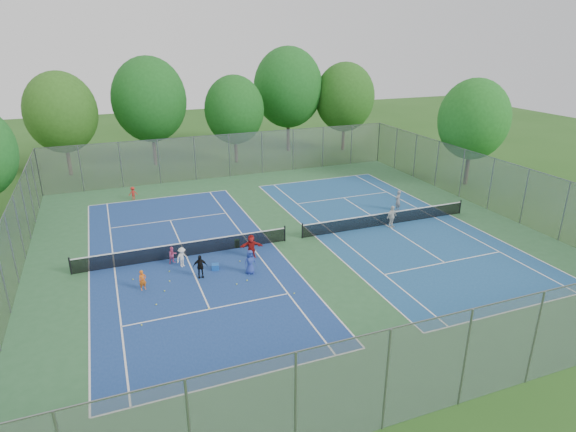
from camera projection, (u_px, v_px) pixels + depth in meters
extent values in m
plane|color=#26531A|center=(294.00, 240.00, 31.41)|extent=(120.00, 120.00, 0.00)
cube|color=#2D6036|center=(294.00, 240.00, 31.41)|extent=(32.00, 32.00, 0.01)
cube|color=navy|center=(186.00, 256.00, 29.02)|extent=(10.97, 23.77, 0.01)
cube|color=navy|center=(386.00, 225.00, 33.79)|extent=(10.97, 23.77, 0.01)
cube|color=black|center=(186.00, 250.00, 28.87)|extent=(12.87, 0.10, 0.91)
cube|color=black|center=(386.00, 219.00, 33.63)|extent=(12.87, 0.10, 0.91)
cube|color=gray|center=(229.00, 156.00, 44.63)|extent=(32.00, 0.10, 4.00)
cube|color=gray|center=(465.00, 358.00, 16.77)|extent=(32.00, 0.10, 4.00)
cube|color=gray|center=(12.00, 249.00, 25.26)|extent=(0.10, 32.00, 4.00)
cube|color=gray|center=(491.00, 184.00, 36.14)|extent=(0.10, 32.00, 4.00)
cylinder|color=#443326|center=(68.00, 157.00, 45.18)|extent=(0.36, 0.36, 3.50)
ellipsoid|color=#2B5A1A|center=(61.00, 112.00, 43.70)|extent=(6.40, 6.40, 7.36)
cylinder|color=#443326|center=(154.00, 146.00, 48.71)|extent=(0.36, 0.36, 3.85)
ellipsoid|color=#18561B|center=(149.00, 100.00, 47.06)|extent=(7.20, 7.20, 8.28)
cylinder|color=#443326|center=(236.00, 147.00, 49.81)|extent=(0.36, 0.36, 3.15)
ellipsoid|color=#19561A|center=(234.00, 110.00, 48.45)|extent=(6.00, 6.00, 6.90)
cylinder|color=#443326|center=(288.00, 132.00, 54.62)|extent=(0.36, 0.36, 4.20)
ellipsoid|color=#19581C|center=(288.00, 87.00, 52.86)|extent=(7.60, 7.60, 8.74)
cylinder|color=#443326|center=(343.00, 135.00, 55.04)|extent=(0.36, 0.36, 3.50)
ellipsoid|color=#245819|center=(345.00, 97.00, 53.54)|extent=(6.60, 6.60, 7.59)
cylinder|color=#443326|center=(467.00, 165.00, 42.48)|extent=(0.36, 0.36, 3.50)
ellipsoid|color=#1C631D|center=(474.00, 119.00, 41.05)|extent=(6.00, 6.00, 6.90)
cube|color=#1752B1|center=(215.00, 267.00, 27.36)|extent=(0.48, 0.48, 0.34)
cube|color=#238328|center=(237.00, 244.00, 30.17)|extent=(0.29, 0.29, 0.53)
imported|color=orange|center=(143.00, 280.00, 25.07)|extent=(0.47, 0.37, 1.12)
imported|color=#ED5C93|center=(173.00, 255.00, 28.03)|extent=(0.60, 0.53, 1.03)
imported|color=silver|center=(182.00, 257.00, 27.57)|extent=(0.89, 0.78, 1.20)
imported|color=black|center=(200.00, 266.00, 26.30)|extent=(0.83, 0.43, 1.35)
imported|color=#2A409A|center=(250.00, 262.00, 26.73)|extent=(0.72, 0.50, 1.42)
imported|color=#A71917|center=(251.00, 246.00, 28.68)|extent=(1.41, 0.70, 1.45)
imported|color=red|center=(133.00, 193.00, 38.81)|extent=(0.73, 0.47, 1.07)
imported|color=gray|center=(398.00, 201.00, 36.28)|extent=(0.69, 0.61, 1.60)
imported|color=silver|center=(392.00, 217.00, 33.11)|extent=(1.00, 0.66, 1.59)
sphere|color=yellow|center=(240.00, 261.00, 28.33)|extent=(0.07, 0.07, 0.07)
sphere|color=#CCE034|center=(169.00, 272.00, 27.12)|extent=(0.07, 0.07, 0.07)
sphere|color=#E5F238|center=(156.00, 305.00, 23.80)|extent=(0.07, 0.07, 0.07)
sphere|color=#C3E334|center=(165.00, 291.00, 25.05)|extent=(0.07, 0.07, 0.07)
sphere|color=#D0E334|center=(142.00, 325.00, 22.13)|extent=(0.07, 0.07, 0.07)
sphere|color=#B6CE2F|center=(142.00, 271.00, 27.20)|extent=(0.07, 0.07, 0.07)
sphere|color=#C0D732|center=(247.00, 281.00, 26.13)|extent=(0.07, 0.07, 0.07)
sphere|color=#C6D230|center=(133.00, 280.00, 26.23)|extent=(0.07, 0.07, 0.07)
sphere|color=#DAE836|center=(170.00, 281.00, 26.06)|extent=(0.07, 0.07, 0.07)
sphere|color=#DCF238|center=(209.00, 309.00, 23.47)|extent=(0.07, 0.07, 0.07)
sphere|color=#D2EC36|center=(237.00, 284.00, 25.74)|extent=(0.07, 0.07, 0.07)
sphere|color=#C4E334|center=(294.00, 294.00, 24.82)|extent=(0.07, 0.07, 0.07)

